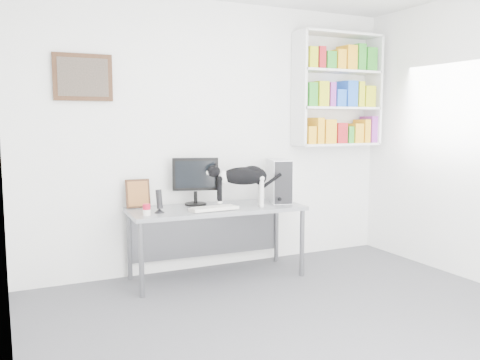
# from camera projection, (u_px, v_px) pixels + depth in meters

# --- Properties ---
(room) EXTENTS (4.01, 4.01, 2.70)m
(room) POSITION_uv_depth(u_px,v_px,m) (331.00, 145.00, 3.40)
(room) COLOR #535358
(room) RESTS_ON ground
(bookshelf) EXTENTS (1.03, 0.28, 1.24)m
(bookshelf) POSITION_uv_depth(u_px,v_px,m) (338.00, 90.00, 5.60)
(bookshelf) COLOR white
(bookshelf) RESTS_ON room
(wall_art) EXTENTS (0.52, 0.04, 0.42)m
(wall_art) POSITION_uv_depth(u_px,v_px,m) (83.00, 77.00, 4.55)
(wall_art) COLOR #4C2B18
(wall_art) RESTS_ON room
(desk) EXTENTS (1.69, 0.73, 0.69)m
(desk) POSITION_uv_depth(u_px,v_px,m) (217.00, 242.00, 4.89)
(desk) COLOR slate
(desk) RESTS_ON room
(monitor) EXTENTS (0.49, 0.34, 0.47)m
(monitor) POSITION_uv_depth(u_px,v_px,m) (195.00, 181.00, 4.94)
(monitor) COLOR black
(monitor) RESTS_ON desk
(keyboard) EXTENTS (0.45, 0.19, 0.03)m
(keyboard) POSITION_uv_depth(u_px,v_px,m) (214.00, 208.00, 4.67)
(keyboard) COLOR silver
(keyboard) RESTS_ON desk
(pc_tower) EXTENTS (0.31, 0.46, 0.43)m
(pc_tower) POSITION_uv_depth(u_px,v_px,m) (279.00, 180.00, 5.18)
(pc_tower) COLOR #BBBBC0
(pc_tower) RESTS_ON desk
(speaker) EXTENTS (0.12, 0.12, 0.22)m
(speaker) POSITION_uv_depth(u_px,v_px,m) (159.00, 201.00, 4.53)
(speaker) COLOR black
(speaker) RESTS_ON desk
(leaning_print) EXTENTS (0.23, 0.10, 0.28)m
(leaning_print) POSITION_uv_depth(u_px,v_px,m) (138.00, 193.00, 4.79)
(leaning_print) COLOR #4C2B18
(leaning_print) RESTS_ON desk
(soup_can) EXTENTS (0.09, 0.09, 0.10)m
(soup_can) POSITION_uv_depth(u_px,v_px,m) (147.00, 210.00, 4.42)
(soup_can) COLOR red
(soup_can) RESTS_ON desk
(cat) EXTENTS (0.67, 0.37, 0.40)m
(cat) POSITION_uv_depth(u_px,v_px,m) (242.00, 186.00, 4.84)
(cat) COLOR black
(cat) RESTS_ON desk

